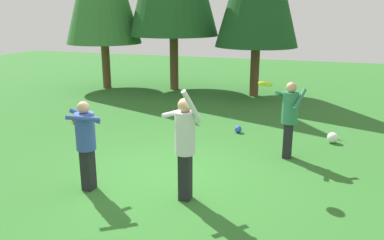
{
  "coord_description": "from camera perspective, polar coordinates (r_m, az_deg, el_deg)",
  "views": [
    {
      "loc": [
        2.64,
        -6.38,
        3.11
      ],
      "look_at": [
        0.29,
        0.57,
        1.05
      ],
      "focal_mm": 36.32,
      "sensor_mm": 36.0,
      "label": 1
    }
  ],
  "objects": [
    {
      "name": "ball_white",
      "position": [
        10.09,
        19.95,
        -2.46
      ],
      "size": [
        0.26,
        0.26,
        0.26
      ],
      "primitive_type": "sphere",
      "color": "white",
      "rests_on": "ground_plane"
    },
    {
      "name": "ball_blue",
      "position": [
        10.36,
        6.8,
        -1.34
      ],
      "size": [
        0.19,
        0.19,
        0.19
      ],
      "primitive_type": "sphere",
      "color": "blue",
      "rests_on": "ground_plane"
    },
    {
      "name": "ball_red",
      "position": [
        11.69,
        -16.71,
        0.21
      ],
      "size": [
        0.25,
        0.25,
        0.25
      ],
      "primitive_type": "sphere",
      "color": "red",
      "rests_on": "ground_plane"
    },
    {
      "name": "person_bystander",
      "position": [
        7.04,
        -15.34,
        -2.63
      ],
      "size": [
        0.72,
        0.69,
        1.63
      ],
      "rotation": [
        0.0,
        0.0,
        0.51
      ],
      "color": "black",
      "rests_on": "ground_plane"
    },
    {
      "name": "frisbee",
      "position": [
        7.28,
        10.72,
        5.2
      ],
      "size": [
        0.3,
        0.29,
        0.14
      ],
      "color": "yellow"
    },
    {
      "name": "person_catcher",
      "position": [
        8.56,
        14.14,
        0.9
      ],
      "size": [
        0.63,
        0.67,
        1.68
      ],
      "rotation": [
        0.0,
        0.0,
        -1.89
      ],
      "color": "black",
      "rests_on": "ground_plane"
    },
    {
      "name": "ground_plane",
      "position": [
        7.57,
        -3.51,
        -8.6
      ],
      "size": [
        40.0,
        40.0,
        0.0
      ],
      "primitive_type": "plane",
      "color": "#2D6B28"
    },
    {
      "name": "person_thrower",
      "position": [
        6.39,
        -1.03,
        -2.98
      ],
      "size": [
        0.69,
        0.69,
        1.96
      ],
      "rotation": [
        0.0,
        0.0,
        0.92
      ],
      "color": "black",
      "rests_on": "ground_plane"
    }
  ]
}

